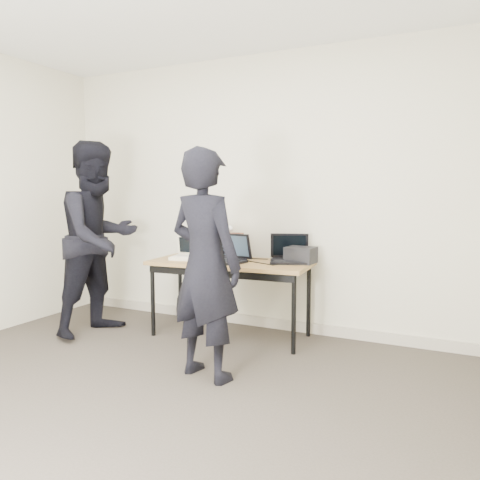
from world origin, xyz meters
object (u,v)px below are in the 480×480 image
Objects in this scene: desk at (230,267)px; equipment_box at (301,255)px; laptop_center at (229,256)px; laptop_right at (289,256)px; person_typist at (205,265)px; laptop_beige at (187,254)px; person_observer at (99,238)px; leather_satchel at (224,244)px.

desk is 0.67m from equipment_box.
laptop_center is 0.56m from laptop_right.
laptop_right is 0.11m from equipment_box.
person_typist reaches higher than laptop_center.
laptop_center is at bearing -10.67° from laptop_beige.
desk is 4.14× the size of laptop_center.
person_typist is at bearing -77.53° from desk.
person_observer is at bearing -7.53° from person_typist.
laptop_center is 0.20× the size of person_observer.
person_observer is (-1.71, -0.63, 0.14)m from laptop_right.
desk is 0.84× the size of person_observer.
leather_satchel is at bearing 177.47° from equipment_box.
equipment_box is (1.07, 0.23, 0.03)m from laptop_beige.
person_typist is at bearing -62.81° from laptop_beige.
laptop_beige is at bearing -172.40° from laptop_center.
leather_satchel reaches higher than laptop_beige.
laptop_beige is 1.15m from person_typist.
laptop_center reaches higher than leather_satchel.
laptop_center is 1.46× the size of equipment_box.
equipment_box is 1.19m from person_typist.
laptop_center is 0.97× the size of leather_satchel.
desk is 4.85× the size of laptop_beige.
desk is 1.00m from person_typist.
laptop_right is 1.17m from person_typist.
leather_satchel is 0.21× the size of person_observer.
person_observer is at bearing -156.25° from leather_satchel.
person_observer is (-1.20, -0.39, 0.14)m from laptop_center.
leather_satchel is at bearing -48.68° from person_observer.
leather_satchel is at bearing 156.79° from laptop_right.
laptop_center is at bearing -159.74° from equipment_box.
equipment_box is (0.11, -0.01, 0.01)m from laptop_right.
person_typist is at bearing -122.74° from laptop_right.
laptop_center reaches higher than equipment_box.
equipment_box reaches higher than desk.
leather_satchel is (0.26, 0.27, 0.08)m from laptop_beige.
laptop_right is at bearing -11.60° from leather_satchel.
person_typist is 1.56m from person_observer.
laptop_beige is 1.10m from equipment_box.
desk is 0.12m from laptop_center.
equipment_box is at bearing -95.50° from person_typist.
desk is 0.46m from laptop_beige.
laptop_center reaches higher than desk.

